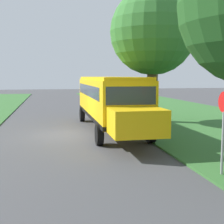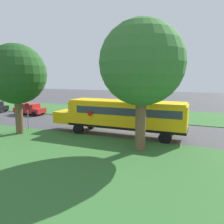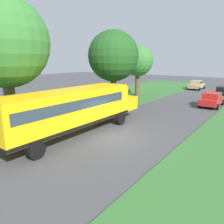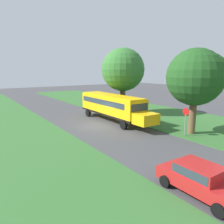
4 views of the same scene
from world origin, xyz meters
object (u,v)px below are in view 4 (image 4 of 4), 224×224
(school_bus, at_px, (112,105))
(oak_tree_roadside_mid, at_px, (198,76))
(stop_sign, at_px, (185,119))
(car_red_nearest, at_px, (200,178))
(oak_tree_beside_bus, at_px, (123,70))

(school_bus, distance_m, oak_tree_roadside_mid, 10.44)
(stop_sign, bearing_deg, school_bus, -78.39)
(school_bus, bearing_deg, car_red_nearest, 70.79)
(stop_sign, bearing_deg, oak_tree_roadside_mid, -179.11)
(car_red_nearest, xyz_separation_m, oak_tree_beside_bus, (-8.93, -18.20, 5.30))
(oak_tree_beside_bus, distance_m, oak_tree_roadside_mid, 11.60)
(oak_tree_beside_bus, xyz_separation_m, oak_tree_roadside_mid, (0.09, 11.59, -0.59))
(oak_tree_roadside_mid, relative_size, stop_sign, 2.99)
(oak_tree_beside_bus, bearing_deg, stop_sign, 82.50)
(car_red_nearest, bearing_deg, oak_tree_roadside_mid, -143.21)
(oak_tree_roadside_mid, xyz_separation_m, stop_sign, (1.44, 0.02, -3.85))
(car_red_nearest, distance_m, oak_tree_roadside_mid, 12.00)
(oak_tree_beside_bus, height_order, stop_sign, oak_tree_beside_bus)
(car_red_nearest, bearing_deg, stop_sign, -138.31)
(school_bus, bearing_deg, oak_tree_roadside_mid, 109.95)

